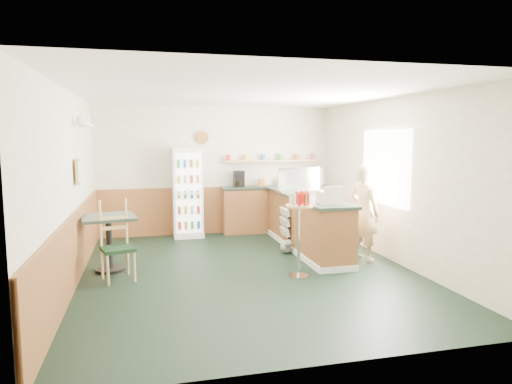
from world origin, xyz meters
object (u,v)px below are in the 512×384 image
object	(u,v)px
condiment_stand	(299,220)
cafe_chair	(118,238)
drinks_fridge	(188,193)
shopkeeper	(364,213)
display_case	(299,180)
cafe_table	(109,232)
cash_register	(330,197)

from	to	relation	value
condiment_stand	cafe_chair	world-z (taller)	condiment_stand
drinks_fridge	shopkeeper	bearing A→B (deg)	-43.36
display_case	cafe_table	bearing A→B (deg)	-163.93
drinks_fridge	cafe_table	world-z (taller)	drinks_fridge
shopkeeper	condiment_stand	distance (m)	1.50
shopkeeper	cafe_chair	size ratio (longest dim) A/B	1.39
cash_register	drinks_fridge	bearing A→B (deg)	128.37
shopkeeper	condiment_stand	xyz separation A→B (m)	(-1.36, -0.63, 0.05)
cafe_table	cafe_chair	distance (m)	0.45
shopkeeper	display_case	bearing A→B (deg)	7.00
display_case	shopkeeper	xyz separation A→B (m)	(0.70, -1.33, -0.44)
cash_register	cafe_table	size ratio (longest dim) A/B	0.40
display_case	cafe_table	distance (m)	3.59
display_case	condiment_stand	xyz separation A→B (m)	(-0.66, -1.95, -0.39)
drinks_fridge	display_case	distance (m)	2.36
shopkeeper	cafe_table	xyz separation A→B (m)	(-4.10, 0.35, -0.20)
drinks_fridge	cash_register	bearing A→B (deg)	-53.71
condiment_stand	drinks_fridge	bearing A→B (deg)	112.74
drinks_fridge	cafe_table	distance (m)	2.63
display_case	cash_register	world-z (taller)	display_case
cash_register	shopkeeper	bearing A→B (deg)	15.80
shopkeeper	cafe_chair	xyz separation A→B (m)	(-3.95, -0.08, -0.20)
display_case	cafe_chair	distance (m)	3.60
cafe_chair	drinks_fridge	bearing A→B (deg)	47.98
cafe_table	drinks_fridge	bearing A→B (deg)	57.36
cash_register	display_case	bearing A→B (deg)	92.08
display_case	drinks_fridge	bearing A→B (deg)	148.59
display_case	shopkeeper	bearing A→B (deg)	-62.17
cash_register	condiment_stand	distance (m)	0.84
cafe_chair	cash_register	bearing A→B (deg)	-18.05
cash_register	cafe_table	xyz separation A→B (m)	(-3.40, 0.52, -0.50)
cafe_table	cafe_chair	xyz separation A→B (m)	(0.15, -0.43, -0.00)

